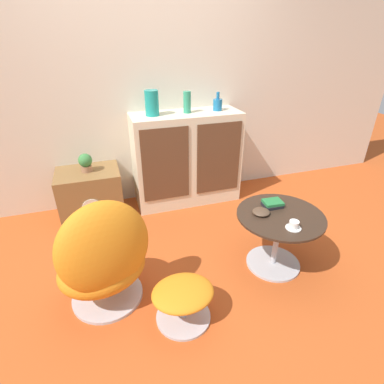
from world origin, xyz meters
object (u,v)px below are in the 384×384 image
at_px(coffee_table, 278,232).
at_px(vase_inner_right, 218,104).
at_px(sideboard, 187,159).
at_px(potted_plant, 85,162).
at_px(tv_console, 91,193).
at_px(book_stack, 273,204).
at_px(ottoman, 183,297).
at_px(vase_inner_left, 187,102).
at_px(vase_leftmost, 152,103).
at_px(bowl, 261,212).
at_px(egg_chair, 104,258).
at_px(teacup, 294,225).

height_order(coffee_table, vase_inner_right, vase_inner_right).
xyz_separation_m(sideboard, potted_plant, (-1.04, -0.01, 0.10)).
distance_m(tv_console, book_stack, 1.84).
bearing_deg(vase_inner_right, ottoman, -118.50).
bearing_deg(coffee_table, book_stack, 87.89).
xyz_separation_m(vase_inner_left, vase_inner_right, (0.33, 0.00, -0.04)).
height_order(tv_console, vase_leftmost, vase_leftmost).
bearing_deg(bowl, egg_chair, -178.16).
bearing_deg(tv_console, book_stack, -39.30).
xyz_separation_m(vase_leftmost, bowl, (0.56, -1.24, -0.61)).
xyz_separation_m(vase_inner_left, potted_plant, (-1.05, -0.02, -0.51)).
xyz_separation_m(sideboard, egg_chair, (-0.97, -1.28, -0.10)).
bearing_deg(vase_inner_right, vase_inner_left, -180.00).
distance_m(sideboard, tv_console, 1.08).
xyz_separation_m(vase_inner_right, potted_plant, (-1.39, -0.02, -0.46)).
xyz_separation_m(ottoman, teacup, (0.86, 0.10, 0.32)).
height_order(ottoman, vase_inner_right, vase_inner_right).
bearing_deg(egg_chair, vase_inner_left, 52.42).
xyz_separation_m(tv_console, book_stack, (1.41, -1.15, 0.26)).
bearing_deg(vase_leftmost, ottoman, -96.10).
bearing_deg(vase_leftmost, tv_console, -178.65).
distance_m(vase_leftmost, vase_inner_left, 0.36).
relative_size(vase_leftmost, potted_plant, 1.30).
height_order(tv_console, potted_plant, potted_plant).
xyz_separation_m(sideboard, vase_inner_left, (0.01, 0.00, 0.60)).
bearing_deg(vase_leftmost, vase_inner_right, 0.00).
bearing_deg(ottoman, egg_chair, 146.72).
relative_size(sideboard, vase_inner_right, 6.15).
distance_m(sideboard, potted_plant, 1.05).
height_order(tv_console, vase_inner_left, vase_inner_left).
distance_m(tv_console, vase_leftmost, 1.12).
distance_m(tv_console, coffee_table, 1.90).
height_order(egg_chair, vase_leftmost, vase_leftmost).
height_order(vase_inner_left, bowl, vase_inner_left).
bearing_deg(book_stack, bowl, -153.28).
bearing_deg(bowl, tv_console, 135.90).
height_order(potted_plant, book_stack, potted_plant).
bearing_deg(vase_leftmost, sideboard, -0.64).
relative_size(vase_inner_right, bowl, 1.39).
xyz_separation_m(egg_chair, vase_leftmost, (0.63, 1.28, 0.72)).
bearing_deg(sideboard, book_stack, -72.83).
height_order(coffee_table, potted_plant, potted_plant).
bearing_deg(ottoman, vase_inner_right, 61.50).
bearing_deg(bowl, vase_inner_left, 99.38).
height_order(teacup, bowl, teacup).
bearing_deg(vase_inner_right, vase_leftmost, -180.00).
distance_m(coffee_table, bowl, 0.24).
relative_size(tv_console, ottoman, 1.50).
bearing_deg(vase_leftmost, coffee_table, -61.63).
bearing_deg(book_stack, teacup, -93.75).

